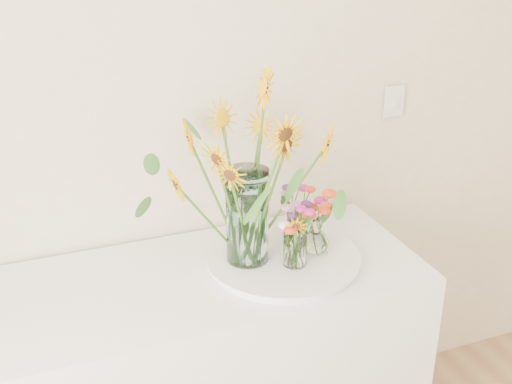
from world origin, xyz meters
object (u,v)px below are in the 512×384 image
at_px(small_vase_a, 295,248).
at_px(small_vase_c, 296,225).
at_px(tray, 283,260).
at_px(mason_jar, 247,217).
at_px(small_vase_b, 316,235).

distance_m(small_vase_a, small_vase_c, 0.18).
bearing_deg(tray, small_vase_c, 46.59).
distance_m(mason_jar, small_vase_a, 0.18).
bearing_deg(small_vase_c, mason_jar, -160.08).
relative_size(small_vase_b, small_vase_c, 1.16).
xyz_separation_m(tray, mason_jar, (-0.12, 0.02, 0.17)).
relative_size(small_vase_a, small_vase_b, 1.01).
relative_size(mason_jar, small_vase_c, 2.90).
bearing_deg(mason_jar, small_vase_b, -7.60).
bearing_deg(small_vase_a, tray, 100.34).
distance_m(tray, small_vase_c, 0.15).
xyz_separation_m(tray, small_vase_c, (0.09, 0.09, 0.07)).
xyz_separation_m(tray, small_vase_b, (0.11, -0.01, 0.08)).
bearing_deg(tray, small_vase_b, -5.76).
xyz_separation_m(mason_jar, small_vase_c, (0.21, 0.07, -0.10)).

